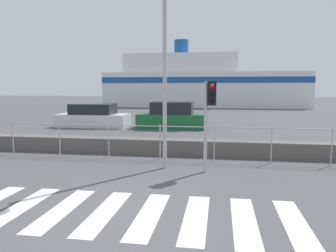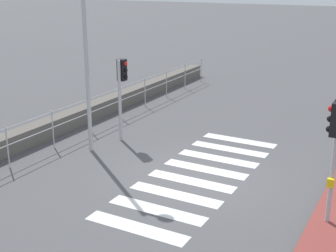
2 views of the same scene
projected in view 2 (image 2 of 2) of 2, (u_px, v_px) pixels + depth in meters
name	position (u px, v px, depth m)	size (l,w,h in m)	color
ground_plane	(195.00, 178.00, 12.37)	(160.00, 160.00, 0.00)	#4C4C4F
crosswalk	(199.00, 175.00, 12.56)	(6.75, 2.40, 0.01)	silver
seawall	(33.00, 135.00, 14.88)	(24.38, 0.55, 0.58)	#605B54
harbor_fence	(52.00, 124.00, 14.33)	(21.98, 0.04, 1.20)	#B2B2B5
traffic_light_far	(122.00, 81.00, 14.75)	(0.34, 0.32, 2.62)	#B2B2B5
streetlamp	(90.00, 37.00, 13.22)	(0.32, 0.89, 5.55)	#B2B2B5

